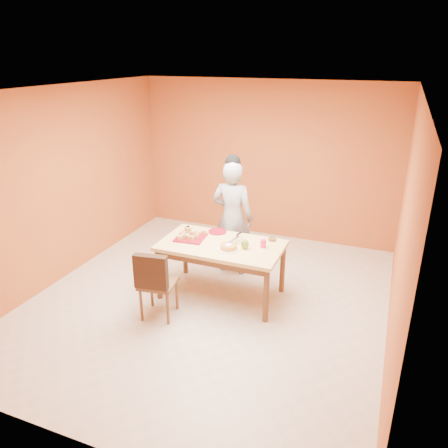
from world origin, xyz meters
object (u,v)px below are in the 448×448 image
at_px(red_dinner_plate, 217,232).
at_px(egg_ornament, 245,244).
at_px(dining_table, 221,250).
at_px(sponge_cake, 229,247).
at_px(checker_tin, 272,239).
at_px(pastry_platter, 191,238).
at_px(dining_chair, 157,282).
at_px(magenta_glass, 263,243).
at_px(person, 232,218).

height_order(red_dinner_plate, egg_ornament, egg_ornament).
xyz_separation_m(dining_table, sponge_cake, (0.15, -0.13, 0.13)).
height_order(dining_table, checker_tin, checker_tin).
bearing_deg(egg_ornament, pastry_platter, -172.64).
distance_m(dining_table, dining_chair, 0.95).
height_order(dining_table, egg_ornament, egg_ornament).
relative_size(dining_table, checker_tin, 15.42).
bearing_deg(checker_tin, dining_table, -149.21).
bearing_deg(dining_table, red_dinner_plate, 119.94).
distance_m(egg_ornament, magenta_glass, 0.24).
bearing_deg(person, dining_chair, 73.95).
xyz_separation_m(pastry_platter, checker_tin, (1.04, 0.33, 0.00)).
bearing_deg(person, sponge_cake, 107.15).
xyz_separation_m(red_dinner_plate, egg_ornament, (0.54, -0.38, 0.06)).
height_order(red_dinner_plate, magenta_glass, magenta_glass).
relative_size(dining_table, egg_ornament, 11.93).
height_order(sponge_cake, checker_tin, sponge_cake).
height_order(person, red_dinner_plate, person).
bearing_deg(checker_tin, red_dinner_plate, 180.00).
height_order(red_dinner_plate, checker_tin, checker_tin).
distance_m(dining_table, pastry_platter, 0.46).
xyz_separation_m(dining_chair, red_dinner_plate, (0.33, 1.12, 0.29)).
xyz_separation_m(person, pastry_platter, (-0.33, -0.71, -0.08)).
bearing_deg(dining_chair, pastry_platter, 75.04).
relative_size(pastry_platter, magenta_glass, 3.54).
bearing_deg(person, checker_tin, 151.58).
relative_size(egg_ornament, checker_tin, 1.29).
bearing_deg(dining_chair, dining_table, 46.23).
distance_m(dining_table, sponge_cake, 0.24).
bearing_deg(egg_ornament, dining_table, -174.34).
xyz_separation_m(dining_chair, checker_tin, (1.12, 1.12, 0.30)).
relative_size(egg_ornament, magenta_glass, 1.26).
bearing_deg(dining_table, magenta_glass, 10.56).
bearing_deg(person, dining_table, 98.88).
height_order(dining_chair, pastry_platter, dining_chair).
relative_size(person, red_dinner_plate, 6.68).
bearing_deg(dining_chair, egg_ornament, 31.46).
xyz_separation_m(dining_table, magenta_glass, (0.54, 0.10, 0.15)).
xyz_separation_m(red_dinner_plate, sponge_cake, (0.35, -0.48, 0.03)).
distance_m(sponge_cake, checker_tin, 0.65).
bearing_deg(dining_chair, person, 65.58).
distance_m(dining_table, magenta_glass, 0.57).
bearing_deg(sponge_cake, dining_chair, -137.07).
bearing_deg(red_dinner_plate, sponge_cake, -53.53).
bearing_deg(pastry_platter, egg_ornament, -3.23).
relative_size(red_dinner_plate, magenta_glass, 2.39).
bearing_deg(person, magenta_glass, 135.99).
height_order(person, pastry_platter, person).
bearing_deg(checker_tin, magenta_glass, -101.20).
xyz_separation_m(pastry_platter, magenta_glass, (0.99, 0.08, 0.04)).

